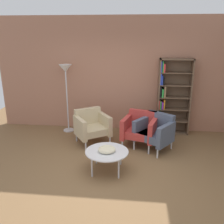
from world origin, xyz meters
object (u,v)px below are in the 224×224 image
at_px(armchair_spare_guest, 140,128).
at_px(floor_lamp_torchiere, 66,76).
at_px(armchair_by_bookshelf, 92,126).
at_px(decorative_bowl, 107,149).
at_px(bookshelf_tall, 171,98).
at_px(armchair_corner_red, 155,131).
at_px(coffee_table_low, 107,153).

bearing_deg(armchair_spare_guest, floor_lamp_torchiere, 174.19).
bearing_deg(armchair_by_bookshelf, decorative_bowl, -101.34).
height_order(armchair_spare_guest, floor_lamp_torchiere, floor_lamp_torchiere).
relative_size(bookshelf_tall, armchair_spare_guest, 2.22).
relative_size(decorative_bowl, armchair_by_bookshelf, 0.34).
bearing_deg(decorative_bowl, armchair_corner_red, 48.31).
bearing_deg(bookshelf_tall, floor_lamp_torchiere, -176.33).
bearing_deg(armchair_corner_red, coffee_table_low, -96.11).
bearing_deg(armchair_by_bookshelf, coffee_table_low, -101.34).
bearing_deg(bookshelf_tall, coffee_table_low, -123.47).
distance_m(coffee_table_low, armchair_spare_guest, 1.33).
bearing_deg(decorative_bowl, bookshelf_tall, 56.53).
xyz_separation_m(coffee_table_low, armchair_spare_guest, (0.61, 1.18, 0.04)).
bearing_deg(armchair_by_bookshelf, floor_lamp_torchiere, 104.58).
bearing_deg(armchair_by_bookshelf, armchair_corner_red, -41.26).
bearing_deg(floor_lamp_torchiere, armchair_corner_red, -20.92).
relative_size(coffee_table_low, armchair_by_bookshelf, 0.85).
distance_m(coffee_table_low, decorative_bowl, 0.06).
bearing_deg(floor_lamp_torchiere, armchair_by_bookshelf, -41.37).
bearing_deg(floor_lamp_torchiere, bookshelf_tall, 3.67).
height_order(decorative_bowl, floor_lamp_torchiere, floor_lamp_torchiere).
xyz_separation_m(armchair_by_bookshelf, floor_lamp_torchiere, (-0.75, 0.66, 1.03)).
bearing_deg(armchair_corner_red, armchair_by_bookshelf, -151.63).
relative_size(bookshelf_tall, armchair_by_bookshelf, 2.01).
distance_m(armchair_corner_red, floor_lamp_torchiere, 2.58).
bearing_deg(armchair_spare_guest, armchair_by_bookshelf, -167.79).
distance_m(armchair_by_bookshelf, floor_lamp_torchiere, 1.44).
height_order(bookshelf_tall, armchair_by_bookshelf, bookshelf_tall).
bearing_deg(bookshelf_tall, armchair_spare_guest, -130.65).
bearing_deg(armchair_corner_red, bookshelf_tall, 102.69).
xyz_separation_m(armchair_by_bookshelf, armchair_spare_guest, (1.13, -0.06, 0.00)).
relative_size(decorative_bowl, armchair_spare_guest, 0.37).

